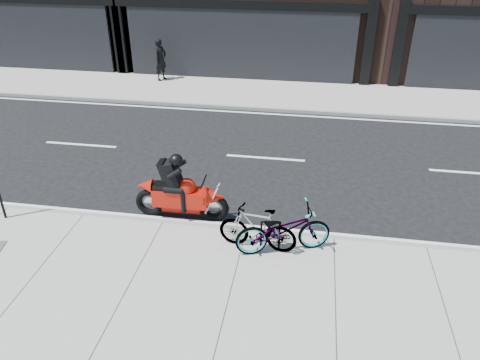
% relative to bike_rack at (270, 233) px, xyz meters
% --- Properties ---
extents(ground, '(120.00, 120.00, 0.00)m').
position_rel_bike_rack_xyz_m(ground, '(-0.61, 2.60, -0.56)').
color(ground, black).
rests_on(ground, ground).
extents(sidewalk_near, '(60.00, 6.00, 0.13)m').
position_rel_bike_rack_xyz_m(sidewalk_near, '(-0.61, -2.40, -0.50)').
color(sidewalk_near, gray).
rests_on(sidewalk_near, ground).
extents(sidewalk_far, '(60.00, 3.50, 0.13)m').
position_rel_bike_rack_xyz_m(sidewalk_far, '(-0.61, 10.35, -0.50)').
color(sidewalk_far, gray).
rests_on(sidewalk_far, ground).
extents(bike_rack, '(0.44, 0.09, 0.73)m').
position_rel_bike_rack_xyz_m(bike_rack, '(0.00, 0.00, 0.00)').
color(bike_rack, black).
rests_on(bike_rack, sidewalk_near).
extents(bicycle_front, '(2.18, 1.34, 1.08)m').
position_rel_bike_rack_xyz_m(bicycle_front, '(0.27, 0.00, 0.11)').
color(bicycle_front, gray).
rests_on(bicycle_front, sidewalk_near).
extents(bicycle_rear, '(1.76, 0.68, 1.03)m').
position_rel_bike_rack_xyz_m(bicycle_rear, '(-0.28, 0.00, 0.08)').
color(bicycle_rear, gray).
rests_on(bicycle_rear, sidewalk_near).
extents(motorcycle, '(2.31, 0.50, 1.72)m').
position_rel_bike_rack_xyz_m(motorcycle, '(-2.16, 1.09, 0.14)').
color(motorcycle, black).
rests_on(motorcycle, ground).
extents(pedestrian, '(0.64, 0.77, 1.79)m').
position_rel_bike_rack_xyz_m(pedestrian, '(-5.96, 11.27, 0.47)').
color(pedestrian, black).
rests_on(pedestrian, sidewalk_far).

